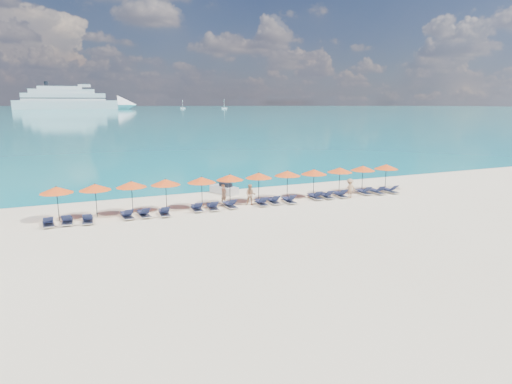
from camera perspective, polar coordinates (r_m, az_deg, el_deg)
name	(u,v)px	position (r m, az deg, el deg)	size (l,w,h in m)	color
ground	(274,218)	(28.17, 2.39, -3.54)	(1400.00, 1400.00, 0.00)	beige
sea	(80,108)	(684.67, -22.37, 10.33)	(1600.00, 1300.00, 0.01)	#1FA9B2
cruise_ship	(78,101)	(541.73, -22.65, 11.15)	(133.10, 30.95, 36.72)	white
sailboat_near	(183,108)	(560.21, -9.74, 11.01)	(6.06, 2.02, 11.12)	white
sailboat_far	(224,108)	(541.31, -4.25, 11.13)	(6.60, 2.20, 12.11)	white
jetski	(224,189)	(35.82, -4.26, 0.39)	(1.92, 2.76, 0.92)	silver
beachgoer_a	(224,194)	(31.97, -4.32, -0.31)	(0.55, 0.36, 1.51)	tan
beachgoer_b	(251,195)	(31.54, -0.73, -0.37)	(0.77, 0.45, 1.59)	tan
beachgoer_c	(350,188)	(34.81, 12.39, 0.49)	(1.01, 0.47, 1.56)	tan
umbrella_0	(56,190)	(30.01, -25.07, 0.25)	(2.10, 2.10, 2.28)	black
umbrella_1	(95,187)	(30.02, -20.67, 0.61)	(2.10, 2.10, 2.28)	black
umbrella_2	(131,184)	(30.28, -16.29, 0.99)	(2.10, 2.10, 2.28)	black
umbrella_3	(166,182)	(30.54, -11.96, 1.30)	(2.10, 2.10, 2.28)	black
umbrella_4	(202,180)	(30.99, -7.27, 1.61)	(2.10, 2.10, 2.28)	black
umbrella_5	(230,177)	(31.89, -3.50, 1.97)	(2.10, 2.10, 2.28)	black
umbrella_6	(259,175)	(32.66, 0.37, 2.23)	(2.10, 2.10, 2.28)	black
umbrella_7	(287,173)	(33.71, 4.22, 2.50)	(2.10, 2.10, 2.28)	black
umbrella_8	(314,172)	(34.62, 7.74, 2.67)	(2.10, 2.10, 2.28)	black
umbrella_9	(340,170)	(36.00, 11.12, 2.90)	(2.10, 2.10, 2.28)	black
umbrella_10	(363,168)	(37.37, 14.07, 3.09)	(2.10, 2.10, 2.28)	black
umbrella_11	(386,167)	(38.81, 16.98, 3.24)	(2.10, 2.10, 2.28)	black
lounger_0	(48,223)	(29.28, -25.96, -3.68)	(0.77, 1.75, 0.66)	silver
lounger_1	(67,220)	(29.32, -23.88, -3.48)	(0.68, 1.72, 0.66)	silver
lounger_2	(88,219)	(29.07, -21.53, -3.41)	(0.73, 1.74, 0.66)	silver
lounger_3	(127,215)	(29.36, -16.82, -2.94)	(0.79, 1.75, 0.66)	silver
lounger_4	(144,213)	(29.46, -14.74, -2.77)	(0.79, 1.75, 0.66)	silver
lounger_5	(164,212)	(29.46, -12.14, -2.64)	(0.71, 1.73, 0.66)	silver
lounger_6	(197,208)	(30.30, -7.89, -2.08)	(0.73, 1.74, 0.66)	silver
lounger_7	(213,207)	(30.50, -5.81, -1.94)	(0.77, 1.75, 0.66)	silver
lounger_8	(230,205)	(30.97, -3.53, -1.69)	(0.73, 1.74, 0.66)	silver
lounger_9	(261,202)	(31.65, 0.70, -1.37)	(0.79, 1.75, 0.66)	silver
lounger_10	(273,201)	(32.20, 2.33, -1.15)	(0.75, 1.74, 0.66)	silver
lounger_11	(289,200)	(32.49, 4.40, -1.06)	(0.68, 1.72, 0.66)	silver
lounger_12	(315,196)	(33.99, 7.84, -0.56)	(0.70, 1.73, 0.66)	silver
lounger_13	(326,195)	(34.42, 9.35, -0.45)	(0.75, 1.74, 0.66)	silver
lounger_14	(340,194)	(35.05, 11.16, -0.30)	(0.78, 1.75, 0.66)	silver
lounger_15	(364,192)	(36.54, 14.15, 0.06)	(0.69, 1.73, 0.66)	silver
lounger_16	(376,191)	(37.01, 15.77, 0.11)	(0.64, 1.71, 0.66)	silver
lounger_17	(389,190)	(37.73, 17.37, 0.24)	(0.77, 1.75, 0.66)	silver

